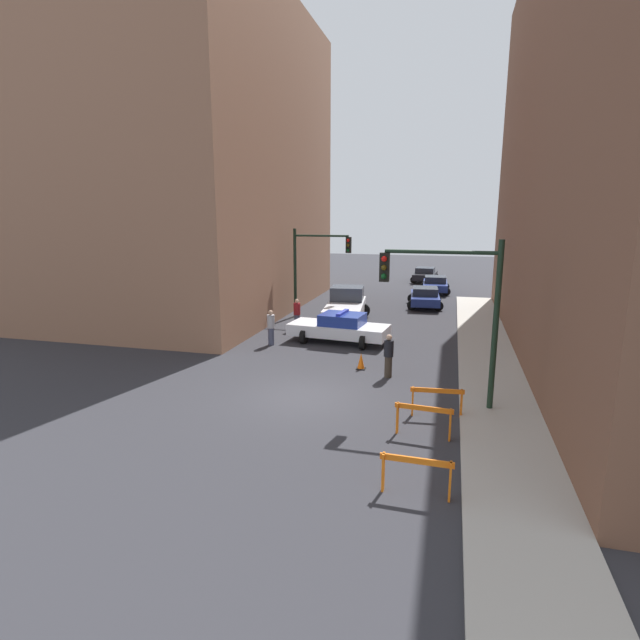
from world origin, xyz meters
TOP-DOWN VIEW (x-y plane):
  - ground_plane at (0.00, 0.00)m, footprint 120.00×120.00m
  - sidewalk_right at (6.20, 0.00)m, footprint 2.40×44.00m
  - building_corner_left at (-12.00, 14.00)m, footprint 14.00×20.00m
  - traffic_light_near at (4.73, 0.30)m, footprint 3.64×0.35m
  - traffic_light_far at (-3.30, 12.78)m, footprint 3.44×0.35m
  - police_car at (-0.50, 7.44)m, footprint 4.87×2.68m
  - white_truck at (-1.18, 12.11)m, footprint 3.02×5.59m
  - parked_car_near at (2.93, 17.96)m, footprint 2.50×4.43m
  - parked_car_mid at (3.36, 24.25)m, footprint 2.39×4.37m
  - parked_car_far at (2.26, 30.47)m, footprint 2.44×4.40m
  - pedestrian_crossing at (-3.50, 6.14)m, footprint 0.40×0.40m
  - pedestrian_corner at (-3.24, 9.42)m, footprint 0.45×0.45m
  - pedestrian_sidewalk at (2.42, 2.81)m, footprint 0.49×0.49m
  - barrier_front at (4.02, -5.12)m, footprint 1.60×0.21m
  - barrier_mid at (4.00, -2.07)m, footprint 1.60×0.28m
  - barrier_back at (4.31, -0.55)m, footprint 1.60×0.30m
  - traffic_cone at (1.25, 3.54)m, footprint 0.36×0.36m

SIDE VIEW (x-z plane):
  - ground_plane at x=0.00m, z-range 0.00..0.00m
  - sidewalk_right at x=6.20m, z-range 0.00..0.12m
  - traffic_cone at x=1.25m, z-range -0.01..0.65m
  - barrier_front at x=4.02m, z-range 0.17..1.07m
  - barrier_mid at x=4.00m, z-range 0.17..1.07m
  - barrier_back at x=4.31m, z-range 0.17..1.07m
  - parked_car_near at x=2.93m, z-range 0.02..1.33m
  - parked_car_mid at x=3.36m, z-range 0.02..1.33m
  - parked_car_far at x=2.26m, z-range 0.02..1.33m
  - police_car at x=-0.50m, z-range -0.04..1.48m
  - pedestrian_crossing at x=-3.50m, z-range 0.03..1.69m
  - pedestrian_corner at x=-3.24m, z-range 0.03..1.69m
  - pedestrian_sidewalk at x=2.42m, z-range 0.03..1.69m
  - white_truck at x=-1.18m, z-range -0.04..1.86m
  - traffic_light_far at x=-3.30m, z-range 0.80..6.00m
  - traffic_light_near at x=4.73m, z-range 0.93..6.13m
  - building_corner_left at x=-12.00m, z-range 0.00..18.40m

